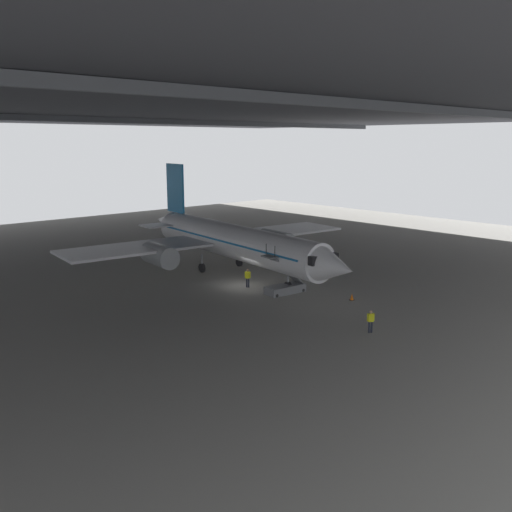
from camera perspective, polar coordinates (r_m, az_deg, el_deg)
name	(u,v)px	position (r m, az deg, el deg)	size (l,w,h in m)	color
ground_plane	(247,286)	(50.90, -0.91, -3.08)	(110.00, 110.00, 0.00)	gray
hangar_structure	(158,106)	(60.25, -10.12, 15.05)	(121.00, 99.00, 17.33)	#4C4F54
airplane_main	(231,241)	(55.39, -2.64, 1.60)	(32.22, 33.20, 10.53)	white
boarding_stairs	(285,285)	(48.37, 2.97, -3.02)	(4.14, 1.89, 4.46)	slate
crew_worker_near_nose	(371,320)	(39.22, 11.75, -6.50)	(0.48, 0.38, 1.61)	#232838
crew_worker_by_stairs	(248,277)	(50.09, -0.87, -2.18)	(0.39, 0.47, 1.70)	#232838
traffic_cone_orange	(352,297)	(46.94, 9.88, -4.17)	(0.36, 0.36, 0.60)	black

